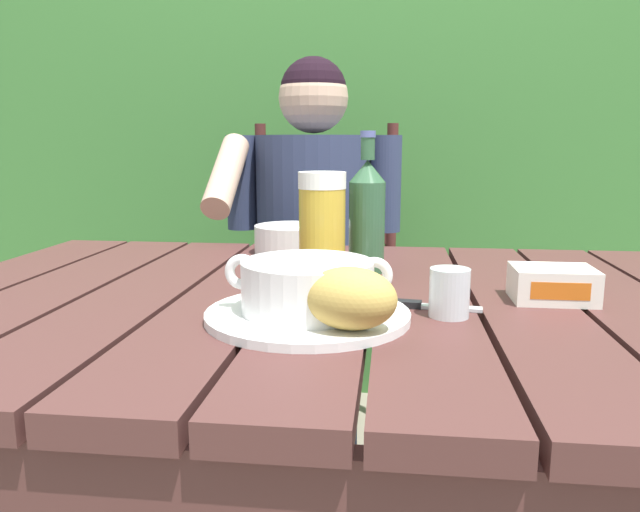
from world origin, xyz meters
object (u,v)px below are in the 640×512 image
object	(u,v)px
person_eating	(311,238)
serving_plate	(308,315)
beer_bottle	(367,214)
diner_bowl	(291,239)
chair_near_diner	(320,294)
table_knife	(420,305)
soup_bowl	(308,285)
butter_tub	(552,284)
beer_glass	(322,226)
water_glass_small	(449,293)
bread_roll	(350,298)

from	to	relation	value
person_eating	serving_plate	size ratio (longest dim) A/B	4.22
beer_bottle	diner_bowl	bearing A→B (deg)	134.09
chair_near_diner	table_knife	size ratio (longest dim) A/B	6.87
soup_bowl	butter_tub	xyz separation A→B (m)	(0.36, 0.14, -0.02)
serving_plate	table_knife	xyz separation A→B (m)	(0.16, 0.08, -0.00)
beer_glass	beer_bottle	bearing A→B (deg)	41.05
serving_plate	beer_glass	xyz separation A→B (m)	(-0.01, 0.25, 0.09)
soup_bowl	diner_bowl	world-z (taller)	soup_bowl
beer_glass	water_glass_small	world-z (taller)	beer_glass
water_glass_small	beer_glass	bearing A→B (deg)	133.30
table_knife	serving_plate	bearing A→B (deg)	-154.12
chair_near_diner	butter_tub	xyz separation A→B (m)	(0.47, -0.90, 0.26)
serving_plate	table_knife	bearing A→B (deg)	25.88
soup_bowl	table_knife	size ratio (longest dim) A/B	1.55
person_eating	beer_glass	bearing A→B (deg)	-80.45
person_eating	water_glass_small	size ratio (longest dim) A/B	17.39
beer_bottle	butter_tub	bearing A→B (deg)	-30.82
serving_plate	bread_roll	world-z (taller)	bread_roll
table_knife	water_glass_small	bearing A→B (deg)	-45.79
soup_bowl	serving_plate	bearing A→B (deg)	86.42
serving_plate	soup_bowl	size ratio (longest dim) A/B	1.22
bread_roll	beer_glass	distance (m)	0.34
person_eating	table_knife	distance (m)	0.81
person_eating	butter_tub	world-z (taller)	person_eating
water_glass_small	table_knife	distance (m)	0.06
beer_glass	water_glass_small	xyz separation A→B (m)	(0.20, -0.22, -0.06)
beer_bottle	butter_tub	distance (m)	0.35
beer_bottle	table_knife	size ratio (longest dim) A/B	1.75
soup_bowl	table_knife	xyz separation A→B (m)	(0.16, 0.08, -0.04)
butter_tub	beer_bottle	bearing A→B (deg)	149.18
beer_bottle	diner_bowl	size ratio (longest dim) A/B	1.63
bread_roll	beer_bottle	xyz separation A→B (m)	(0.00, 0.39, 0.06)
person_eating	soup_bowl	size ratio (longest dim) A/B	5.15
soup_bowl	water_glass_small	bearing A→B (deg)	10.52
serving_plate	water_glass_small	bearing A→B (deg)	10.52
bread_roll	butter_tub	bearing A→B (deg)	36.25
chair_near_diner	serving_plate	size ratio (longest dim) A/B	3.62
beer_glass	butter_tub	world-z (taller)	beer_glass
serving_plate	beer_bottle	distance (m)	0.34
serving_plate	soup_bowl	world-z (taller)	soup_bowl
beer_glass	beer_bottle	size ratio (longest dim) A/B	0.73
serving_plate	soup_bowl	distance (m)	0.04
bread_roll	beer_bottle	size ratio (longest dim) A/B	0.52
soup_bowl	bread_roll	distance (m)	0.10
table_knife	bread_roll	bearing A→B (deg)	-121.64
serving_plate	beer_glass	distance (m)	0.27
person_eating	beer_glass	xyz separation A→B (m)	(0.10, -0.59, 0.12)
water_glass_small	butter_tub	distance (m)	0.20
chair_near_diner	table_knife	world-z (taller)	chair_near_diner
bread_roll	table_knife	distance (m)	0.18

